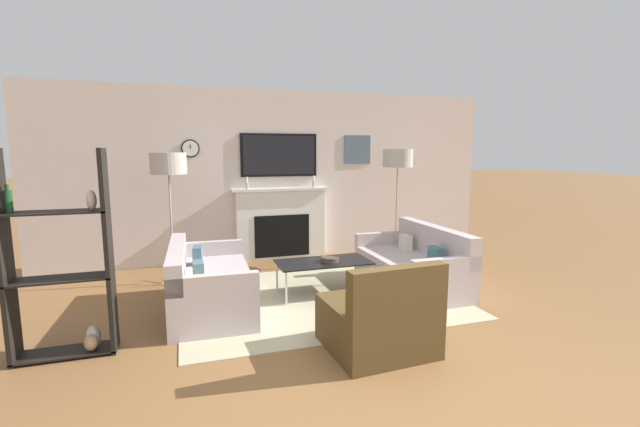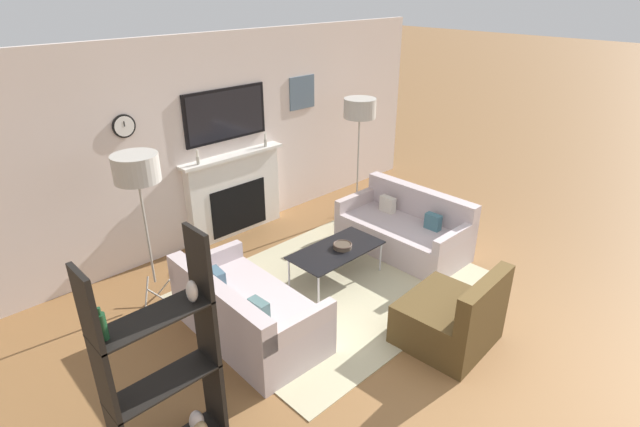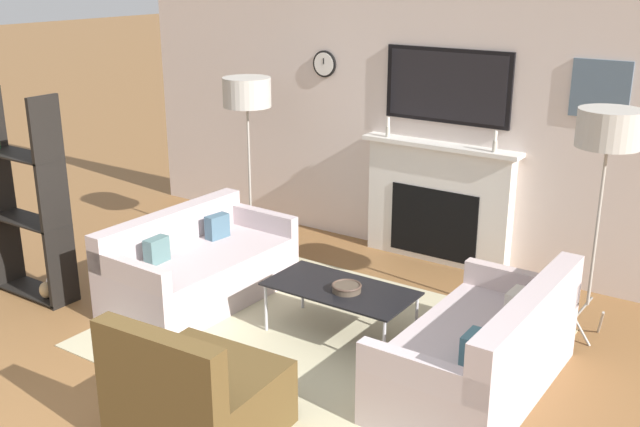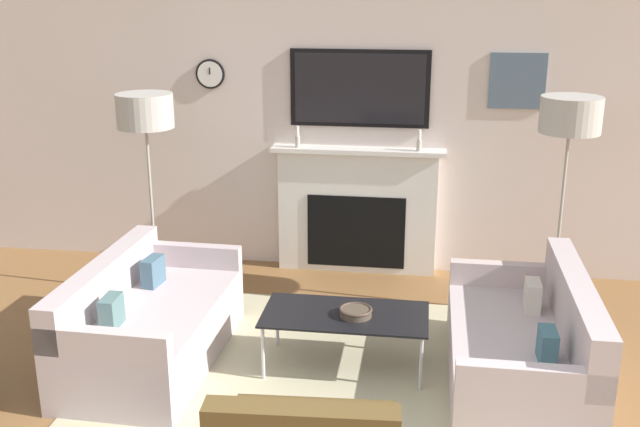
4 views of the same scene
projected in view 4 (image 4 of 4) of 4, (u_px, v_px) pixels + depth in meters
The scene contains 8 objects.
fireplace_wall at pixel (359, 138), 6.73m from camera, with size 7.33×0.28×2.70m.
area_rug at pixel (329, 373), 5.16m from camera, with size 3.18×2.48×0.01m.
couch_left at pixel (148, 326), 5.25m from camera, with size 0.90×1.64×0.73m.
couch_right at pixel (524, 351), 4.90m from camera, with size 0.86×1.67×0.79m.
coffee_table at pixel (345, 317), 5.12m from camera, with size 1.13×0.57×0.41m.
decorative_bowl at pixel (356, 312), 5.07m from camera, with size 0.23×0.23×0.06m.
floor_lamp_left at pixel (145, 113), 6.02m from camera, with size 0.46×0.46×1.73m.
floor_lamp_right at pixel (571, 117), 5.55m from camera, with size 0.45×0.45×1.78m.
Camera 4 is at (0.59, -2.37, 2.60)m, focal length 42.00 mm.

